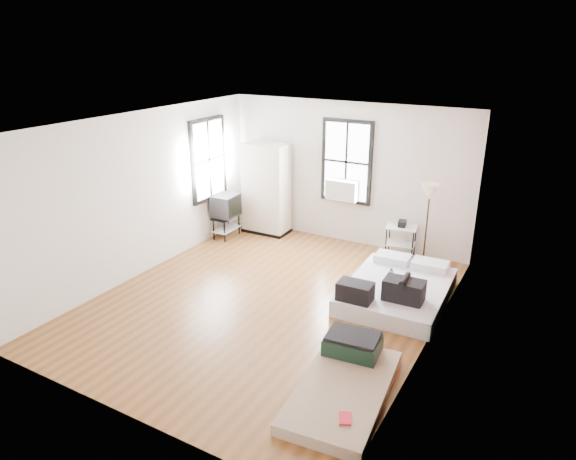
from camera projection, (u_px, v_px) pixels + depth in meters
The scene contains 8 objects.
ground at pixel (268, 301), 8.13m from camera, with size 6.00×6.00×0.00m, color brown.
room_shell at pixel (292, 192), 7.70m from camera, with size 5.02×6.02×2.80m.
mattress_main at pixel (397, 289), 8.12m from camera, with size 1.58×2.09×0.65m.
mattress_bare at pixel (345, 378), 6.10m from camera, with size 1.16×1.95×0.40m.
wardrobe at pixel (266, 189), 10.71m from camera, with size 0.97×0.57×1.90m.
side_table at pixel (401, 232), 9.59m from camera, with size 0.62×0.52×0.73m.
floor_lamp at pixel (429, 197), 9.04m from camera, with size 0.32×0.32×1.51m.
tv_stand at pixel (226, 207), 10.52m from camera, with size 0.47×0.66×0.91m.
Camera 1 is at (3.81, -6.13, 3.93)m, focal length 32.00 mm.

